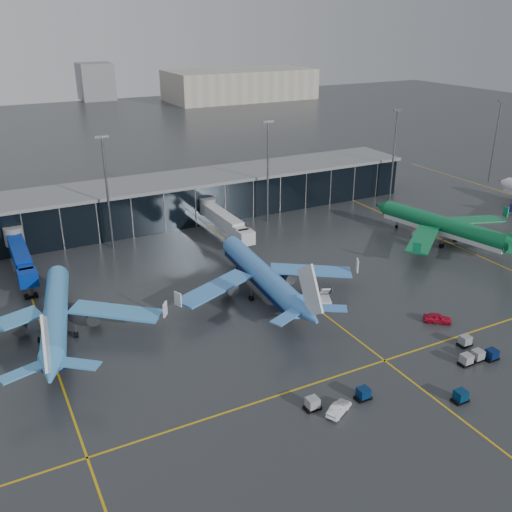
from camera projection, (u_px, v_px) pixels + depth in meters
name	position (u px, v px, depth m)	size (l,w,h in m)	color
ground	(279.00, 332.00, 95.17)	(600.00, 600.00, 0.00)	#282B2D
terminal_pier	(158.00, 202.00, 143.68)	(142.00, 17.00, 10.70)	black
jet_bridges	(20.00, 256.00, 113.58)	(94.00, 27.50, 7.20)	#595B60
flood_masts	(193.00, 178.00, 132.75)	(203.00, 0.50, 25.50)	#595B60
distant_hangars	(125.00, 89.00, 333.55)	(260.00, 71.00, 22.00)	#B2AD99
taxi_lines	(297.00, 294.00, 108.09)	(220.00, 120.00, 0.02)	gold
airliner_arkefly	(54.00, 300.00, 92.12)	(35.99, 40.99, 12.60)	#4196D7
airliner_klm_near	(261.00, 262.00, 105.94)	(36.96, 42.10, 12.94)	#4387DB
airliner_aer_lingus	(444.00, 215.00, 130.14)	(37.75, 42.99, 13.21)	#0D6D3A
baggage_carts	(437.00, 371.00, 83.29)	(33.02, 11.66, 1.70)	black
mobile_airstair	(324.00, 299.00, 104.56)	(3.32, 3.82, 3.45)	white
service_van_red	(438.00, 318.00, 97.75)	(1.90, 4.72, 1.61)	#B90E26
service_van_white	(339.00, 409.00, 75.37)	(1.57, 4.51, 1.49)	silver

